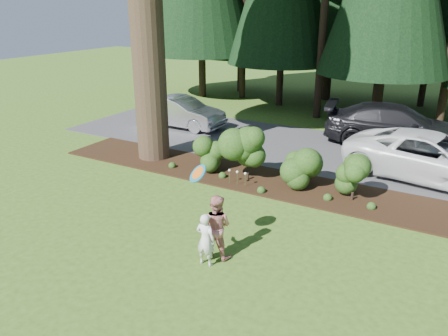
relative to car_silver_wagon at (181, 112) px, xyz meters
name	(u,v)px	position (x,y,z in m)	size (l,w,h in m)	color
ground	(208,216)	(6.27, -7.72, -0.78)	(80.00, 80.00, 0.00)	#345418
mulch_bed	(256,179)	(6.27, -4.47, -0.75)	(16.00, 2.50, 0.05)	black
driveway	(298,147)	(6.27, -0.22, -0.76)	(22.00, 6.00, 0.03)	#38383A
shrub_row	(276,163)	(7.03, -4.58, 0.03)	(6.53, 1.60, 1.61)	#1C3911
lily_cluster	(237,173)	(5.97, -5.32, -0.28)	(0.69, 0.09, 0.57)	#1C3911
car_silver_wagon	(181,112)	(0.00, 0.00, 0.00)	(1.58, 4.54, 1.49)	#B1B1B6
car_white_suv	(432,157)	(11.56, -1.50, 0.06)	(2.69, 5.83, 1.62)	silver
car_dark_suv	(396,125)	(9.80, 2.08, 0.13)	(2.44, 6.01, 1.75)	black
child	(205,240)	(7.52, -9.88, -0.12)	(0.48, 0.32, 1.32)	white
adult	(216,226)	(7.55, -9.44, 0.03)	(0.79, 0.61, 1.62)	red
frisbee	(198,173)	(7.15, -9.57, 1.37)	(0.58, 0.42, 0.52)	#176881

